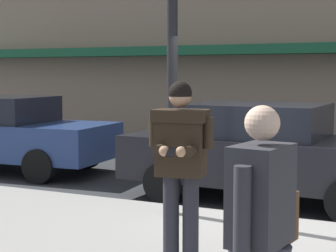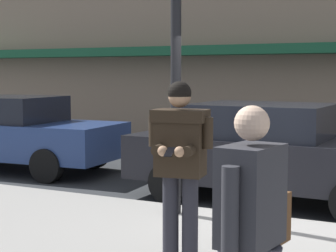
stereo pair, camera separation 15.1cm
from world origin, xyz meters
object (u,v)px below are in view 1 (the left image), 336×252
(parked_sedan_near, at_px, (4,133))
(man_texting_on_phone, at_px, (181,152))
(pedestrian_with_bag, at_px, (262,226))
(parked_sedan_mid, at_px, (265,151))

(parked_sedan_near, distance_m, man_texting_on_phone, 7.02)
(parked_sedan_near, bearing_deg, man_texting_on_phone, -35.00)
(parked_sedan_near, height_order, pedestrian_with_bag, pedestrian_with_bag)
(parked_sedan_near, bearing_deg, parked_sedan_mid, -4.01)
(man_texting_on_phone, height_order, pedestrian_with_bag, man_texting_on_phone)
(man_texting_on_phone, bearing_deg, parked_sedan_mid, 92.11)
(parked_sedan_near, distance_m, parked_sedan_mid, 5.61)
(parked_sedan_near, relative_size, pedestrian_with_bag, 2.71)
(parked_sedan_near, height_order, parked_sedan_mid, same)
(parked_sedan_near, xyz_separation_m, pedestrian_with_bag, (7.03, -5.74, 0.32))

